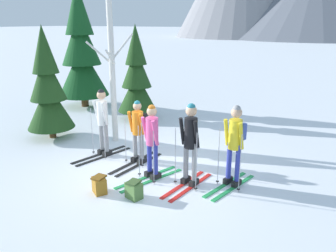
{
  "coord_description": "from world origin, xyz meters",
  "views": [
    {
      "loc": [
        3.78,
        -6.37,
        3.47
      ],
      "look_at": [
        0.24,
        0.47,
        1.05
      ],
      "focal_mm": 35.63,
      "sensor_mm": 36.0,
      "label": 1
    }
  ],
  "objects_px": {
    "pine_tree_mid": "(136,77)",
    "pine_tree_far": "(48,88)",
    "birch_tree_tall": "(112,61)",
    "backpack_on_snow_front": "(99,185)",
    "skier_in_orange": "(138,129)",
    "pine_tree_near": "(81,52)",
    "skier_in_black": "(190,140)",
    "skier_in_pink": "(152,139)",
    "skier_in_yellow": "(235,141)",
    "skier_in_white": "(102,119)",
    "backpack_on_snow_beside": "(134,190)"
  },
  "relations": [
    {
      "from": "birch_tree_tall",
      "to": "backpack_on_snow_front",
      "type": "bearing_deg",
      "value": -60.0
    },
    {
      "from": "skier_in_orange",
      "to": "skier_in_pink",
      "type": "height_order",
      "value": "skier_in_pink"
    },
    {
      "from": "skier_in_black",
      "to": "skier_in_yellow",
      "type": "distance_m",
      "value": 0.95
    },
    {
      "from": "skier_in_white",
      "to": "skier_in_black",
      "type": "distance_m",
      "value": 2.8
    },
    {
      "from": "skier_in_white",
      "to": "pine_tree_near",
      "type": "xyz_separation_m",
      "value": [
        -4.13,
        4.02,
        1.28
      ]
    },
    {
      "from": "skier_in_black",
      "to": "skier_in_yellow",
      "type": "relative_size",
      "value": 1.02
    },
    {
      "from": "birch_tree_tall",
      "to": "backpack_on_snow_beside",
      "type": "relative_size",
      "value": 12.5
    },
    {
      "from": "pine_tree_mid",
      "to": "skier_in_black",
      "type": "bearing_deg",
      "value": -45.53
    },
    {
      "from": "pine_tree_near",
      "to": "backpack_on_snow_front",
      "type": "relative_size",
      "value": 12.52
    },
    {
      "from": "birch_tree_tall",
      "to": "backpack_on_snow_front",
      "type": "relative_size",
      "value": 11.88
    },
    {
      "from": "skier_in_white",
      "to": "pine_tree_near",
      "type": "height_order",
      "value": "pine_tree_near"
    },
    {
      "from": "backpack_on_snow_beside",
      "to": "skier_in_orange",
      "type": "bearing_deg",
      "value": 118.88
    },
    {
      "from": "skier_in_white",
      "to": "backpack_on_snow_front",
      "type": "xyz_separation_m",
      "value": [
        1.21,
        -1.73,
        -0.82
      ]
    },
    {
      "from": "skier_in_white",
      "to": "skier_in_pink",
      "type": "bearing_deg",
      "value": -18.29
    },
    {
      "from": "skier_in_orange",
      "to": "pine_tree_near",
      "type": "bearing_deg",
      "value": 142.53
    },
    {
      "from": "pine_tree_far",
      "to": "backpack_on_snow_beside",
      "type": "height_order",
      "value": "pine_tree_far"
    },
    {
      "from": "birch_tree_tall",
      "to": "skier_in_orange",
      "type": "bearing_deg",
      "value": -35.31
    },
    {
      "from": "skier_in_black",
      "to": "backpack_on_snow_front",
      "type": "distance_m",
      "value": 2.14
    },
    {
      "from": "birch_tree_tall",
      "to": "backpack_on_snow_front",
      "type": "height_order",
      "value": "birch_tree_tall"
    },
    {
      "from": "skier_in_yellow",
      "to": "skier_in_orange",
      "type": "bearing_deg",
      "value": 177.92
    },
    {
      "from": "pine_tree_far",
      "to": "birch_tree_tall",
      "type": "bearing_deg",
      "value": 18.88
    },
    {
      "from": "skier_in_yellow",
      "to": "backpack_on_snow_beside",
      "type": "height_order",
      "value": "skier_in_yellow"
    },
    {
      "from": "skier_in_orange",
      "to": "backpack_on_snow_beside",
      "type": "xyz_separation_m",
      "value": [
        0.88,
        -1.59,
        -0.72
      ]
    },
    {
      "from": "skier_in_white",
      "to": "skier_in_pink",
      "type": "height_order",
      "value": "skier_in_white"
    },
    {
      "from": "skier_in_yellow",
      "to": "backpack_on_snow_front",
      "type": "relative_size",
      "value": 4.56
    },
    {
      "from": "skier_in_orange",
      "to": "pine_tree_mid",
      "type": "distance_m",
      "value": 4.08
    },
    {
      "from": "backpack_on_snow_beside",
      "to": "birch_tree_tall",
      "type": "bearing_deg",
      "value": 131.92
    },
    {
      "from": "skier_in_white",
      "to": "skier_in_orange",
      "type": "height_order",
      "value": "skier_in_white"
    },
    {
      "from": "pine_tree_mid",
      "to": "pine_tree_far",
      "type": "relative_size",
      "value": 1.0
    },
    {
      "from": "skier_in_white",
      "to": "backpack_on_snow_front",
      "type": "relative_size",
      "value": 4.55
    },
    {
      "from": "backpack_on_snow_front",
      "to": "backpack_on_snow_beside",
      "type": "bearing_deg",
      "value": 10.9
    },
    {
      "from": "skier_in_black",
      "to": "pine_tree_far",
      "type": "distance_m",
      "value": 5.2
    },
    {
      "from": "skier_in_white",
      "to": "pine_tree_mid",
      "type": "xyz_separation_m",
      "value": [
        -1.09,
        3.39,
        0.55
      ]
    },
    {
      "from": "skier_in_orange",
      "to": "pine_tree_near",
      "type": "distance_m",
      "value": 6.74
    },
    {
      "from": "skier_in_black",
      "to": "birch_tree_tall",
      "type": "xyz_separation_m",
      "value": [
        -3.16,
        1.6,
        1.35
      ]
    },
    {
      "from": "skier_in_white",
      "to": "pine_tree_far",
      "type": "bearing_deg",
      "value": 169.77
    },
    {
      "from": "skier_in_pink",
      "to": "pine_tree_mid",
      "type": "height_order",
      "value": "pine_tree_mid"
    },
    {
      "from": "skier_in_pink",
      "to": "skier_in_black",
      "type": "height_order",
      "value": "skier_in_black"
    },
    {
      "from": "pine_tree_mid",
      "to": "pine_tree_far",
      "type": "bearing_deg",
      "value": -112.81
    },
    {
      "from": "birch_tree_tall",
      "to": "skier_in_white",
      "type": "bearing_deg",
      "value": -69.14
    },
    {
      "from": "skier_in_orange",
      "to": "skier_in_yellow",
      "type": "xyz_separation_m",
      "value": [
        2.5,
        -0.09,
        0.13
      ]
    },
    {
      "from": "skier_in_orange",
      "to": "skier_in_yellow",
      "type": "distance_m",
      "value": 2.5
    },
    {
      "from": "skier_in_white",
      "to": "pine_tree_mid",
      "type": "relative_size",
      "value": 0.53
    },
    {
      "from": "skier_in_pink",
      "to": "pine_tree_mid",
      "type": "relative_size",
      "value": 0.51
    },
    {
      "from": "pine_tree_mid",
      "to": "birch_tree_tall",
      "type": "relative_size",
      "value": 0.72
    },
    {
      "from": "birch_tree_tall",
      "to": "backpack_on_snow_beside",
      "type": "height_order",
      "value": "birch_tree_tall"
    },
    {
      "from": "skier_in_white",
      "to": "skier_in_yellow",
      "type": "relative_size",
      "value": 1.0
    },
    {
      "from": "skier_in_pink",
      "to": "skier_in_yellow",
      "type": "xyz_separation_m",
      "value": [
        1.75,
        0.53,
        0.08
      ]
    },
    {
      "from": "birch_tree_tall",
      "to": "pine_tree_near",
      "type": "bearing_deg",
      "value": 141.68
    },
    {
      "from": "pine_tree_mid",
      "to": "backpack_on_snow_front",
      "type": "bearing_deg",
      "value": -65.84
    }
  ]
}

